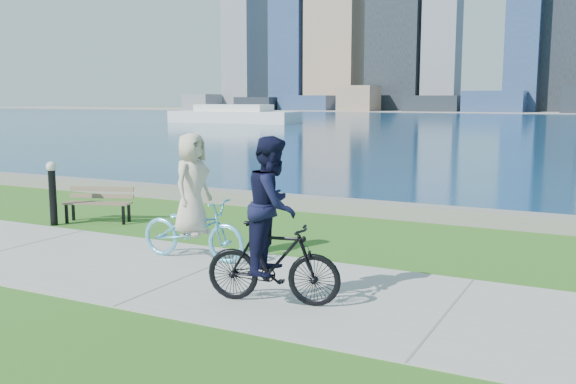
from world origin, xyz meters
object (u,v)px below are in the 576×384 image
Objects in this scene: park_bench at (99,201)px; bollard_lamp at (52,189)px; cyclist_woman at (193,213)px; cyclist_man at (273,234)px.

park_bench is 1.02m from bollard_lamp.
cyclist_woman is (3.91, -1.87, 0.35)m from park_bench.
cyclist_woman is 2.80m from cyclist_man.
cyclist_man is at bearing -20.67° from bollard_lamp.
park_bench is 0.73× the size of cyclist_woman.
cyclist_woman is at bearing -13.86° from bollard_lamp.
park_bench is at bearing 61.81° from cyclist_woman.
park_bench is at bearing 49.63° from cyclist_man.
park_bench is 4.35m from cyclist_woman.
bollard_lamp is 7.36m from cyclist_man.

